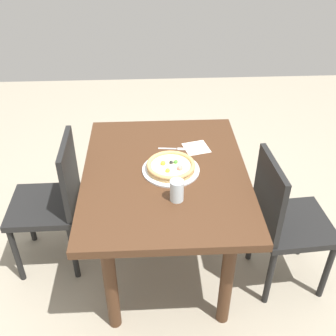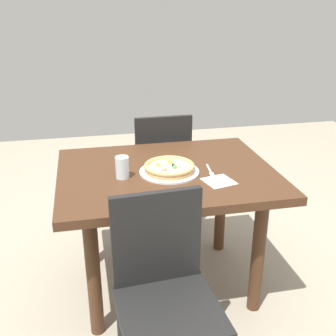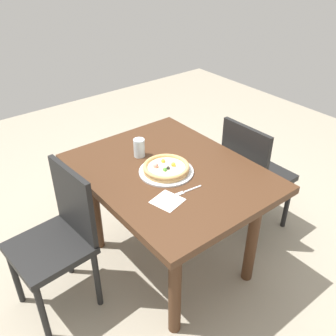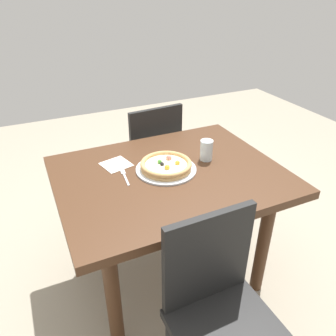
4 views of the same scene
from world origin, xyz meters
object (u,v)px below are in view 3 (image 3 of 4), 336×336
Objects in this scene: pizza at (166,168)px; dining_table at (170,185)px; fork at (186,191)px; napkin at (167,201)px; plate at (166,171)px; drinking_glass at (139,148)px; chair_near at (253,174)px; chair_far at (59,237)px.

dining_table is at bearing -77.30° from pizza.
napkin is (-0.00, 0.13, -0.00)m from fork.
dining_table is 3.63× the size of plate.
napkin is (-0.47, 0.15, -0.06)m from drinking_glass.
dining_table is 0.26m from fork.
dining_table is 1.30× the size of chair_near.
chair_near is 1.35m from chair_far.
napkin is at bearing -132.93° from chair_far.
napkin is at bearing 143.23° from plate.
dining_table is at bearing -100.37° from fork.
chair_near is at bearing -97.79° from dining_table.
chair_far is 0.70m from drinking_glass.
chair_far reaches higher than dining_table.
fork is at bearing 177.77° from drinking_glass.
dining_table is 0.69m from chair_near.
dining_table is 0.14m from pizza.
plate is 0.27m from napkin.
dining_table is 0.29m from drinking_glass.
chair_near is (-0.09, -0.66, -0.14)m from dining_table.
fork is 0.47m from drinking_glass.
chair_near reaches higher than fork.
chair_near reaches higher than napkin.
dining_table is at bearing -40.77° from napkin.
dining_table is 8.20× the size of napkin.
dining_table is 0.70m from chair_far.
fork is (-0.13, 0.73, 0.25)m from chair_near.
plate is at bearing -108.02° from chair_far.
chair_near reaches higher than pizza.
chair_near is 0.76m from pizza.
dining_table is 0.32m from napkin.
drinking_glass is at bearing -115.69° from chair_near.
chair_far reaches higher than plate.
napkin is at bearing 7.68° from fork.
chair_near is at bearing -96.86° from pizza.
napkin is at bearing 162.37° from drinking_glass.
fork is at bearing -88.26° from napkin.
chair_far is 0.70m from plate.
chair_far is 7.76× the size of drinking_glass.
plate is at bearing -152.99° from pizza.
plate is at bearing -176.42° from drinking_glass.
fork is (-0.22, 0.03, -0.03)m from pizza.
pizza is 0.28m from napkin.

